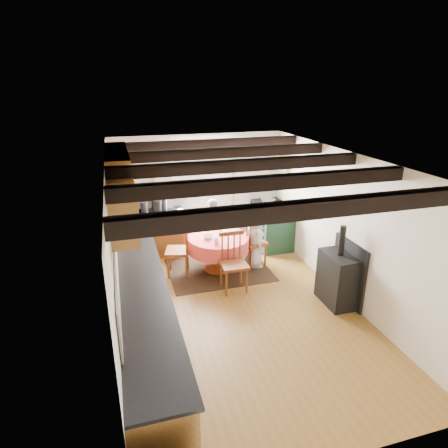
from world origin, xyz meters
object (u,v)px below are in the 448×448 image
object	(u,v)px
cast_iron_stove	(339,266)
chair_near	(234,263)
chair_right	(253,240)
chair_left	(177,249)
child_far	(212,226)
cup	(216,241)
child_right	(254,240)
aga_range	(271,225)
dining_table	(218,254)

from	to	relation	value
cast_iron_stove	chair_near	bearing A→B (deg)	149.98
chair_right	cast_iron_stove	distance (m)	1.86
chair_right	chair_left	bearing A→B (deg)	73.85
chair_right	child_far	size ratio (longest dim) A/B	0.88
chair_right	cup	distance (m)	0.90
chair_near	cast_iron_stove	distance (m)	1.71
cast_iron_stove	cup	xyz separation A→B (m)	(-1.65, 1.34, 0.07)
chair_near	cup	distance (m)	0.56
chair_near	cast_iron_stove	world-z (taller)	cast_iron_stove
child_right	cup	bearing A→B (deg)	104.93
child_far	cup	size ratio (longest dim) A/B	10.67
chair_left	cup	xyz separation A→B (m)	(0.65, -0.35, 0.23)
aga_range	cast_iron_stove	bearing A→B (deg)	-87.44
chair_left	cup	world-z (taller)	chair_left
dining_table	cast_iron_stove	world-z (taller)	cast_iron_stove
dining_table	chair_right	world-z (taller)	chair_right
chair_right	cast_iron_stove	bearing A→B (deg)	-168.22
dining_table	child_right	world-z (taller)	child_right
cast_iron_stove	chair_right	bearing A→B (deg)	116.61
chair_right	aga_range	world-z (taller)	chair_right
child_far	child_right	distance (m)	1.03
chair_left	dining_table	bearing A→B (deg)	100.51
chair_near	child_far	size ratio (longest dim) A/B	0.87
child_right	dining_table	bearing A→B (deg)	84.18
aga_range	cast_iron_stove	size ratio (longest dim) A/B	0.77
dining_table	chair_near	distance (m)	0.81
dining_table	child_right	bearing A→B (deg)	-3.03
dining_table	chair_near	world-z (taller)	chair_near
chair_left	cast_iron_stove	distance (m)	2.85
chair_right	child_far	distance (m)	0.99
dining_table	cast_iron_stove	bearing A→B (deg)	-46.89
chair_left	aga_range	distance (m)	2.32
chair_right	child_far	xyz separation A→B (m)	(-0.62, 0.77, 0.07)
child_far	aga_range	bearing A→B (deg)	166.90
chair_left	child_far	size ratio (longest dim) A/B	0.87
dining_table	aga_range	xyz separation A→B (m)	(1.42, 0.82, 0.13)
dining_table	chair_right	distance (m)	0.72
chair_left	chair_near	bearing A→B (deg)	59.09
dining_table	chair_left	distance (m)	0.79
child_far	cup	world-z (taller)	child_far
aga_range	cast_iron_stove	xyz separation A→B (m)	(0.11, -2.46, 0.19)
cast_iron_stove	chair_left	bearing A→B (deg)	143.65
dining_table	chair_near	xyz separation A→B (m)	(0.06, -0.78, 0.17)
chair_right	aga_range	distance (m)	1.08
aga_range	child_far	bearing A→B (deg)	-178.62
chair_near	child_far	bearing A→B (deg)	90.23
dining_table	child_far	bearing A→B (deg)	84.08
chair_near	chair_left	distance (m)	1.18
aga_range	cast_iron_stove	world-z (taller)	cast_iron_stove
cup	child_far	bearing A→B (deg)	79.62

